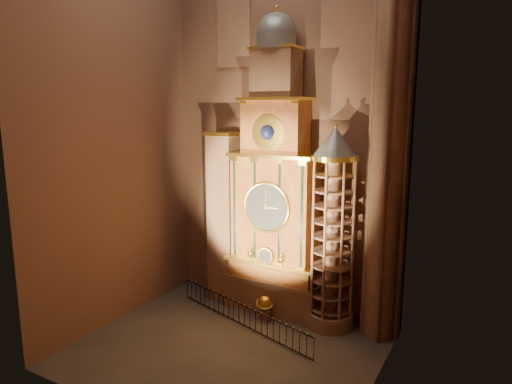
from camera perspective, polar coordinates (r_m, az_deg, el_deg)
The scene contains 11 objects.
floor at distance 23.63m, azimuth -3.51°, elevation -18.90°, with size 14.00×14.00×0.00m, color #383330.
wall_back at distance 25.82m, azimuth 3.51°, elevation 9.18°, with size 22.00×22.00×0.00m, color brown.
wall_left at distance 25.09m, azimuth -17.55°, elevation 8.68°, with size 22.00×22.00×0.00m, color brown.
wall_right at distance 17.77m, azimuth 15.64°, elevation 8.19°, with size 22.00×22.00×0.00m, color brown.
astronomical_clock at distance 25.37m, azimuth 2.38°, elevation -0.67°, with size 5.60×2.41×16.70m.
portrait_tower at distance 27.38m, azimuth -4.00°, elevation -3.12°, with size 1.80×1.60×10.20m.
stair_turret at distance 24.12m, azimuth 9.53°, elevation -4.84°, with size 2.50×2.50×10.80m.
gothic_pier at distance 22.84m, azimuth 16.45°, elevation 8.60°, with size 2.04×2.04×22.00m.
stained_glass_window at distance 27.71m, azimuth -2.82°, elevation 20.71°, with size 2.20×0.14×5.20m.
celestial_globe at distance 25.90m, azimuth 1.13°, elevation -14.02°, with size 1.22×1.18×1.40m.
iron_railing at distance 25.35m, azimuth -1.80°, elevation -15.09°, with size 9.50×2.93×1.18m.
Camera 1 is at (11.21, -17.25, 11.62)m, focal length 32.00 mm.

